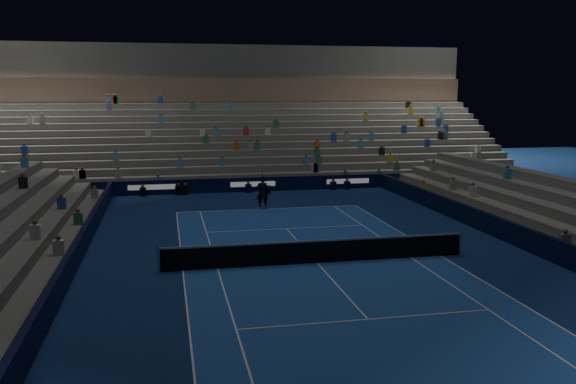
{
  "coord_description": "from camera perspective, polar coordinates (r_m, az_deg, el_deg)",
  "views": [
    {
      "loc": [
        -6.01,
        -23.34,
        7.0
      ],
      "look_at": [
        0.0,
        6.0,
        2.0
      ],
      "focal_mm": 37.53,
      "sensor_mm": 36.0,
      "label": 1
    }
  ],
  "objects": [
    {
      "name": "sponsor_barrier_east",
      "position": [
        28.87,
        21.83,
        -4.23
      ],
      "size": [
        0.25,
        37.0,
        1.0
      ],
      "primitive_type": "cube",
      "color": "black",
      "rests_on": "ground"
    },
    {
      "name": "court_surface",
      "position": [
        25.09,
        2.77,
        -6.72
      ],
      "size": [
        10.97,
        23.77,
        0.01
      ],
      "primitive_type": "cube",
      "color": "#1B4798",
      "rests_on": "ground"
    },
    {
      "name": "tennis_player",
      "position": [
        36.22,
        -2.44,
        -0.05
      ],
      "size": [
        0.76,
        0.52,
        2.01
      ],
      "primitive_type": "imported",
      "rotation": [
        0.0,
        0.0,
        3.09
      ],
      "color": "black",
      "rests_on": "ground"
    },
    {
      "name": "ground",
      "position": [
        25.09,
        2.77,
        -6.73
      ],
      "size": [
        90.0,
        90.0,
        0.0
      ],
      "primitive_type": "plane",
      "color": "#0D224E",
      "rests_on": "ground"
    },
    {
      "name": "broadcast_camera",
      "position": [
        41.87,
        -1.98,
        0.24
      ],
      "size": [
        0.56,
        0.92,
        0.54
      ],
      "color": "black",
      "rests_on": "ground"
    },
    {
      "name": "tennis_net",
      "position": [
        24.96,
        2.78,
        -5.62
      ],
      "size": [
        12.9,
        0.1,
        1.1
      ],
      "color": "#B2B2B7",
      "rests_on": "ground"
    },
    {
      "name": "sponsor_barrier_far",
      "position": [
        42.76,
        -3.36,
        0.72
      ],
      "size": [
        44.0,
        0.25,
        1.0
      ],
      "primitive_type": "cube",
      "color": "black",
      "rests_on": "ground"
    },
    {
      "name": "grandstand_main",
      "position": [
        51.71,
        -4.9,
        5.43
      ],
      "size": [
        44.0,
        15.2,
        11.2
      ],
      "color": "slate",
      "rests_on": "ground"
    },
    {
      "name": "sponsor_barrier_west",
      "position": [
        24.5,
        -19.93,
        -6.49
      ],
      "size": [
        0.25,
        37.0,
        1.0
      ],
      "primitive_type": "cube",
      "color": "black",
      "rests_on": "ground"
    }
  ]
}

